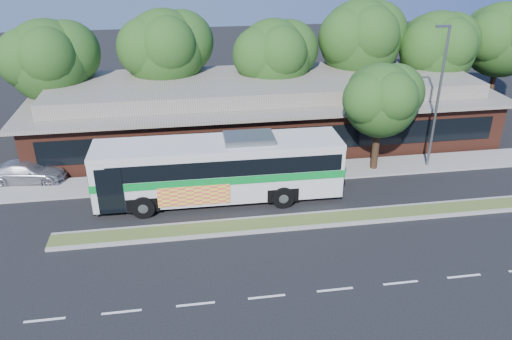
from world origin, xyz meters
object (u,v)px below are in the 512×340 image
object	(u,v)px
transit_bus	(220,165)
sedan	(27,172)
sidewalk_tree	(386,98)
lamp_post	(438,95)

from	to	relation	value
transit_bus	sedan	bearing A→B (deg)	161.49
sidewalk_tree	sedan	bearing A→B (deg)	176.11
lamp_post	transit_bus	world-z (taller)	lamp_post
sidewalk_tree	lamp_post	bearing A→B (deg)	-5.45
transit_bus	sedan	world-z (taller)	transit_bus
lamp_post	sedan	xyz separation A→B (m)	(-25.18, 1.80, -4.23)
transit_bus	sidewalk_tree	world-z (taller)	sidewalk_tree
sedan	sidewalk_tree	size ratio (longest dim) A/B	0.67
transit_bus	sidewalk_tree	bearing A→B (deg)	14.21
sedan	lamp_post	bearing A→B (deg)	-88.17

